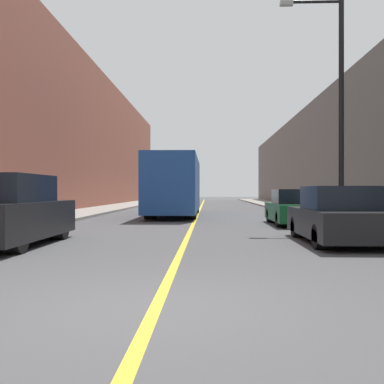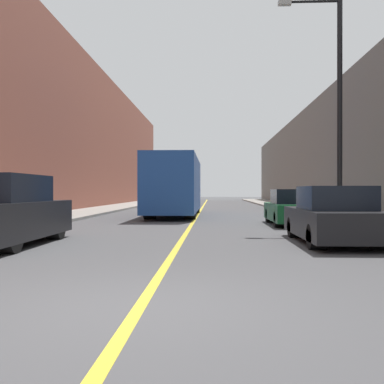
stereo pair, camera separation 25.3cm
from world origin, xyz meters
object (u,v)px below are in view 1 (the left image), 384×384
object	(u,v)px
parked_suv_left	(11,213)
street_lamp_right	(337,98)
bus	(175,185)
car_right_mid	(294,209)
car_right_near	(338,218)

from	to	relation	value
parked_suv_left	street_lamp_right	distance (m)	12.51
parked_suv_left	bus	bearing A→B (deg)	77.29
car_right_mid	bus	bearing A→B (deg)	129.15
bus	parked_suv_left	bearing A→B (deg)	-102.71
car_right_mid	parked_suv_left	bearing A→B (deg)	-139.27
car_right_near	car_right_mid	xyz separation A→B (m)	(0.08, 6.49, -0.02)
bus	car_right_near	distance (m)	14.27
parked_suv_left	car_right_mid	size ratio (longest dim) A/B	1.10
bus	parked_suv_left	size ratio (longest dim) A/B	2.21
parked_suv_left	car_right_mid	world-z (taller)	parked_suv_left
street_lamp_right	bus	bearing A→B (deg)	130.89
bus	car_right_mid	bearing A→B (deg)	-50.85
bus	car_right_mid	distance (m)	8.69
parked_suv_left	car_right_near	bearing A→B (deg)	6.28
parked_suv_left	car_right_near	size ratio (longest dim) A/B	1.06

